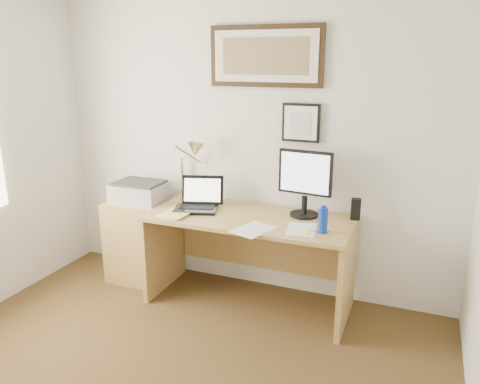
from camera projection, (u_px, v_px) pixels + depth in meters
The scene contains 17 objects.
wall_back at pixel (248, 144), 3.89m from camera, with size 3.50×0.02×2.50m, color silver.
side_cabinet at pixel (139, 241), 4.17m from camera, with size 0.50×0.40×0.73m, color #A17F43.
water_bottle at pixel (323, 220), 3.27m from camera, with size 0.07×0.07×0.19m, color #0E31B6.
bottle_cap at pixel (324, 206), 3.25m from camera, with size 0.03×0.03×0.02m, color #0E31B6.
speaker at pixel (356, 209), 3.55m from camera, with size 0.07×0.06×0.16m, color black.
paper_sheet_a at pixel (253, 229), 3.36m from camera, with size 0.22×0.31×0.00m, color white.
paper_sheet_b at pixel (301, 229), 3.35m from camera, with size 0.20×0.29×0.00m, color white.
sticky_pad at pixel (303, 232), 3.29m from camera, with size 0.08×0.08×0.01m, color #EAEE70.
marker_pen at pixel (319, 230), 3.32m from camera, with size 0.02×0.02×0.14m, color white.
book at pixel (167, 211), 3.73m from camera, with size 0.21×0.28×0.02m, color #E3DB6B.
desk at pixel (253, 241), 3.78m from camera, with size 1.60×0.70×0.75m.
laptop at pixel (198, 202), 3.80m from camera, with size 0.40×0.39×0.26m.
lcd_monitor at pixel (305, 180), 3.56m from camera, with size 0.42×0.22×0.52m.
printer at pixel (140, 192), 4.06m from camera, with size 0.44×0.34×0.18m.
desk_lamp at pixel (194, 152), 3.88m from camera, with size 0.29×0.27×0.53m.
picture_large at pixel (265, 56), 3.61m from camera, with size 0.92×0.04×0.47m.
picture_small at pixel (301, 123), 3.65m from camera, with size 0.30×0.03×0.30m.
Camera 1 is at (1.37, -1.60, 1.94)m, focal length 35.00 mm.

